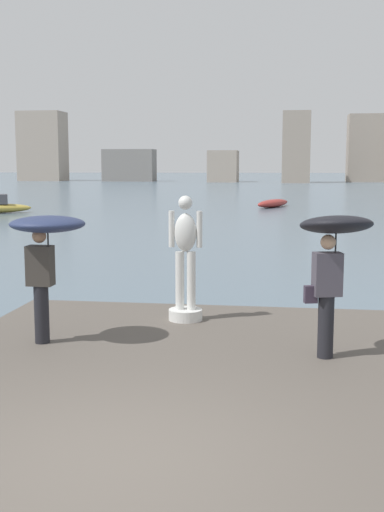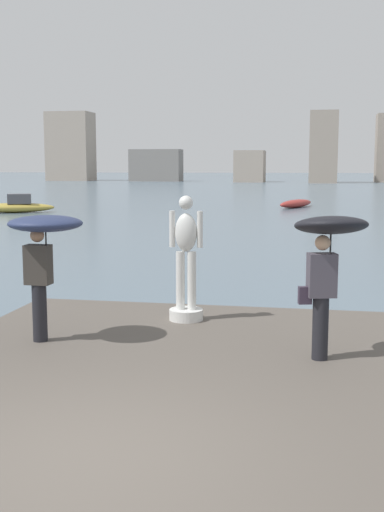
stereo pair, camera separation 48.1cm
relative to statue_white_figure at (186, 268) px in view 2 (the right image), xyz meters
The scene contains 8 objects.
ground_plane 34.62m from the statue_white_figure, 89.76° to the left, with size 400.00×400.00×0.00m, color slate.
pier 3.74m from the statue_white_figure, 87.72° to the right, with size 6.81×9.66×0.40m, color #564F47.
statue_white_figure is the anchor object (origin of this frame).
onlooker_left 2.60m from the statue_white_figure, 136.59° to the right, with size 1.14×1.14×1.93m.
onlooker_right 3.07m from the statue_white_figure, 38.81° to the right, with size 1.22×1.23×2.05m.
boat_mid 32.94m from the statue_white_figure, 120.84° to the left, with size 5.26×3.28×1.20m.
boat_far 36.86m from the statue_white_figure, 88.83° to the left, with size 2.77×4.90×0.56m.
distant_skyline 107.14m from the statue_white_figure, 90.71° to the left, with size 96.70×12.93×12.92m.
Camera 2 is at (2.02, -5.47, 3.07)m, focal length 45.89 mm.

